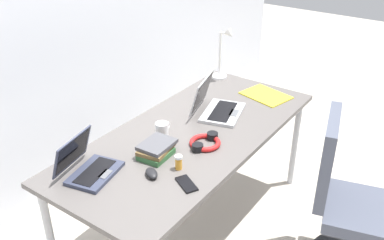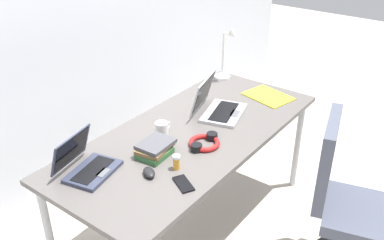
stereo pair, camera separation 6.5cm
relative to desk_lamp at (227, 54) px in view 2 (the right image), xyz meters
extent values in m
plane|color=#B7AD9E|center=(-0.80, -0.28, -0.94)|extent=(12.00, 12.00, 0.00)
cube|color=silver|center=(-0.80, 0.82, 0.36)|extent=(6.00, 0.12, 2.60)
cube|color=#595451|center=(-0.80, -0.28, -0.21)|extent=(1.80, 0.80, 0.03)
cylinder|color=#B2B5BA|center=(0.04, -0.62, -0.58)|extent=(0.04, 0.04, 0.71)
cylinder|color=#B2B5BA|center=(-1.64, 0.06, -0.58)|extent=(0.04, 0.04, 0.71)
cylinder|color=#B2B5BA|center=(0.04, 0.06, -0.58)|extent=(0.04, 0.04, 0.71)
cylinder|color=white|center=(0.00, 0.03, -0.19)|extent=(0.12, 0.12, 0.02)
cylinder|color=white|center=(0.00, 0.03, -0.01)|extent=(0.02, 0.02, 0.34)
cylinder|color=white|center=(0.00, -0.01, 0.16)|extent=(0.01, 0.08, 0.01)
cone|color=white|center=(0.00, -0.05, 0.16)|extent=(0.07, 0.09, 0.09)
cube|color=#B7BABC|center=(-0.50, -0.31, -0.19)|extent=(0.38, 0.31, 0.02)
cube|color=black|center=(-0.50, -0.31, -0.18)|extent=(0.31, 0.20, 0.00)
cube|color=#595B60|center=(-0.48, -0.38, -0.18)|extent=(0.10, 0.07, 0.00)
cube|color=#B7BABC|center=(-0.54, -0.17, -0.07)|extent=(0.33, 0.16, 0.22)
cube|color=black|center=(-0.54, -0.17, -0.07)|extent=(0.30, 0.13, 0.18)
cube|color=#33384C|center=(-1.44, -0.13, -0.19)|extent=(0.31, 0.25, 0.02)
cube|color=black|center=(-1.44, -0.13, -0.18)|extent=(0.26, 0.15, 0.00)
cube|color=#595B60|center=(-1.42, -0.19, -0.18)|extent=(0.08, 0.06, 0.00)
cube|color=#33384C|center=(-1.47, 0.00, -0.09)|extent=(0.28, 0.13, 0.18)
cube|color=black|center=(-1.46, -0.01, -0.09)|extent=(0.25, 0.11, 0.15)
ellipsoid|color=black|center=(-1.28, -0.37, -0.18)|extent=(0.10, 0.11, 0.03)
cube|color=black|center=(-1.24, -0.55, -0.19)|extent=(0.12, 0.15, 0.01)
torus|color=red|center=(-0.88, -0.42, -0.18)|extent=(0.18, 0.18, 0.03)
cylinder|color=black|center=(-0.95, -0.42, -0.18)|extent=(0.06, 0.06, 0.04)
cylinder|color=black|center=(-0.80, -0.42, -0.18)|extent=(0.06, 0.06, 0.04)
cylinder|color=gold|center=(-1.15, -0.44, -0.16)|extent=(0.04, 0.04, 0.06)
cylinder|color=white|center=(-1.15, -0.44, -0.13)|extent=(0.04, 0.04, 0.01)
cube|color=#336638|center=(-1.13, -0.27, -0.18)|extent=(0.18, 0.16, 0.03)
cube|color=brown|center=(-1.12, -0.26, -0.16)|extent=(0.22, 0.18, 0.02)
cube|color=#4C4C51|center=(-1.11, -0.26, -0.13)|extent=(0.20, 0.16, 0.02)
cube|color=gold|center=(-0.09, -0.41, -0.19)|extent=(0.30, 0.36, 0.01)
cylinder|color=white|center=(-0.95, -0.16, -0.15)|extent=(0.08, 0.08, 0.09)
torus|color=white|center=(-0.90, -0.16, -0.15)|extent=(0.05, 0.01, 0.05)
cube|color=#474C5B|center=(-0.52, -1.27, -0.52)|extent=(0.54, 0.54, 0.07)
cube|color=#474C5B|center=(-0.58, -1.03, -0.21)|extent=(0.42, 0.17, 0.48)
camera|label=1|loc=(-2.61, -1.55, 1.09)|focal=40.15mm
camera|label=2|loc=(-2.57, -1.60, 1.09)|focal=40.15mm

